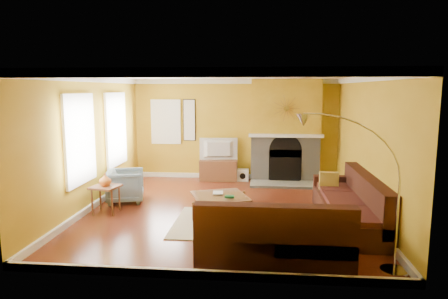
# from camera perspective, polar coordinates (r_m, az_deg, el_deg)

# --- Properties ---
(floor) EXTENTS (5.50, 6.00, 0.02)m
(floor) POSITION_cam_1_polar(r_m,az_deg,el_deg) (8.20, 0.14, -8.75)
(floor) COLOR maroon
(floor) RESTS_ON ground
(ceiling) EXTENTS (5.50, 6.00, 0.02)m
(ceiling) POSITION_cam_1_polar(r_m,az_deg,el_deg) (7.83, 0.15, 10.60)
(ceiling) COLOR white
(ceiling) RESTS_ON ground
(wall_back) EXTENTS (5.50, 0.02, 2.70)m
(wall_back) POSITION_cam_1_polar(r_m,az_deg,el_deg) (10.88, 1.58, 2.88)
(wall_back) COLOR gold
(wall_back) RESTS_ON ground
(wall_front) EXTENTS (5.50, 0.02, 2.70)m
(wall_front) POSITION_cam_1_polar(r_m,az_deg,el_deg) (4.96, -3.00, -4.09)
(wall_front) COLOR gold
(wall_front) RESTS_ON ground
(wall_left) EXTENTS (0.02, 6.00, 2.70)m
(wall_left) POSITION_cam_1_polar(r_m,az_deg,el_deg) (8.60, -18.49, 0.90)
(wall_left) COLOR gold
(wall_left) RESTS_ON ground
(wall_right) EXTENTS (0.02, 6.00, 2.70)m
(wall_right) POSITION_cam_1_polar(r_m,az_deg,el_deg) (8.14, 19.89, 0.41)
(wall_right) COLOR gold
(wall_right) RESTS_ON ground
(baseboard) EXTENTS (5.50, 6.00, 0.12)m
(baseboard) POSITION_cam_1_polar(r_m,az_deg,el_deg) (8.18, 0.14, -8.29)
(baseboard) COLOR white
(baseboard) RESTS_ON floor
(crown_molding) EXTENTS (5.50, 6.00, 0.12)m
(crown_molding) POSITION_cam_1_polar(r_m,az_deg,el_deg) (7.83, 0.15, 10.09)
(crown_molding) COLOR white
(crown_molding) RESTS_ON ceiling
(window_left_near) EXTENTS (0.06, 1.22, 1.72)m
(window_left_near) POSITION_cam_1_polar(r_m,az_deg,el_deg) (9.77, -15.26, 2.80)
(window_left_near) COLOR white
(window_left_near) RESTS_ON wall_left
(window_left_far) EXTENTS (0.06, 1.22, 1.72)m
(window_left_far) POSITION_cam_1_polar(r_m,az_deg,el_deg) (8.03, -20.00, 1.37)
(window_left_far) COLOR white
(window_left_far) RESTS_ON wall_left
(window_back) EXTENTS (0.82, 0.06, 1.22)m
(window_back) POSITION_cam_1_polar(r_m,az_deg,el_deg) (11.10, -8.29, 3.94)
(window_back) COLOR white
(window_back) RESTS_ON wall_back
(wall_art) EXTENTS (0.34, 0.04, 1.14)m
(wall_art) POSITION_cam_1_polar(r_m,az_deg,el_deg) (10.98, -4.97, 4.21)
(wall_art) COLOR white
(wall_art) RESTS_ON wall_back
(fireplace) EXTENTS (1.80, 0.40, 2.70)m
(fireplace) POSITION_cam_1_polar(r_m,az_deg,el_deg) (10.67, 8.76, 2.66)
(fireplace) COLOR gray
(fireplace) RESTS_ON floor
(mantel) EXTENTS (1.92, 0.22, 0.08)m
(mantel) POSITION_cam_1_polar(r_m,az_deg,el_deg) (10.44, 8.83, 1.98)
(mantel) COLOR white
(mantel) RESTS_ON fireplace
(hearth) EXTENTS (1.80, 0.70, 0.06)m
(hearth) POSITION_cam_1_polar(r_m,az_deg,el_deg) (10.35, 8.77, -4.94)
(hearth) COLOR gray
(hearth) RESTS_ON floor
(sunburst) EXTENTS (0.70, 0.04, 0.70)m
(sunburst) POSITION_cam_1_polar(r_m,az_deg,el_deg) (10.40, 8.91, 5.82)
(sunburst) COLOR olive
(sunburst) RESTS_ON fireplace
(rug) EXTENTS (2.40, 1.80, 0.02)m
(rug) POSITION_cam_1_polar(r_m,az_deg,el_deg) (7.42, 2.25, -10.51)
(rug) COLOR beige
(rug) RESTS_ON floor
(sectional_sofa) EXTENTS (2.94, 3.51, 0.90)m
(sectional_sofa) POSITION_cam_1_polar(r_m,az_deg,el_deg) (7.16, 9.79, -7.65)
(sectional_sofa) COLOR #3E1C14
(sectional_sofa) RESTS_ON floor
(coffee_table) EXTENTS (1.29, 1.29, 0.40)m
(coffee_table) POSITION_cam_1_polar(r_m,az_deg,el_deg) (7.88, -0.59, -7.91)
(coffee_table) COLOR white
(coffee_table) RESTS_ON floor
(media_console) EXTENTS (1.00, 0.45, 0.55)m
(media_console) POSITION_cam_1_polar(r_m,az_deg,el_deg) (10.79, -0.78, -2.95)
(media_console) COLOR brown
(media_console) RESTS_ON floor
(tv) EXTENTS (1.03, 0.25, 0.59)m
(tv) POSITION_cam_1_polar(r_m,az_deg,el_deg) (10.69, -0.79, 0.04)
(tv) COLOR black
(tv) RESTS_ON media_console
(subwoofer) EXTENTS (0.30, 0.30, 0.30)m
(subwoofer) POSITION_cam_1_polar(r_m,az_deg,el_deg) (10.79, 2.71, -3.64)
(subwoofer) COLOR white
(subwoofer) RESTS_ON floor
(armchair) EXTENTS (0.95, 0.93, 0.71)m
(armchair) POSITION_cam_1_polar(r_m,az_deg,el_deg) (8.99, -13.90, -5.06)
(armchair) COLOR slate
(armchair) RESTS_ON floor
(side_table) EXTENTS (0.59, 0.59, 0.55)m
(side_table) POSITION_cam_1_polar(r_m,az_deg,el_deg) (8.31, -16.50, -6.84)
(side_table) COLOR brown
(side_table) RESTS_ON floor
(vase) EXTENTS (0.31, 0.31, 0.25)m
(vase) POSITION_cam_1_polar(r_m,az_deg,el_deg) (8.21, -16.62, -4.15)
(vase) COLOR orange
(vase) RESTS_ON side_table
(book) EXTENTS (0.22, 0.28, 0.03)m
(book) POSITION_cam_1_polar(r_m,az_deg,el_deg) (7.94, -1.60, -6.21)
(book) COLOR white
(book) RESTS_ON coffee_table
(arc_lamp) EXTENTS (1.35, 0.36, 2.12)m
(arc_lamp) POSITION_cam_1_polar(r_m,az_deg,el_deg) (5.53, 17.99, -6.28)
(arc_lamp) COLOR silver
(arc_lamp) RESTS_ON floor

